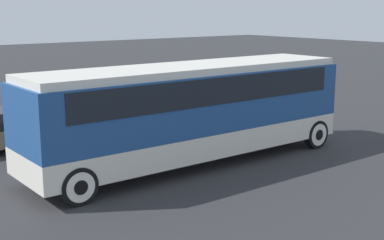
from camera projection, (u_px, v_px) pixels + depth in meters
ground_plane at (192, 163)px, 17.13m from camera, size 120.00×120.00×0.00m
tour_bus at (194, 105)px, 16.80m from camera, size 10.99×2.64×3.17m
parked_car_near at (4, 130)px, 18.63m from camera, size 4.22×1.84×1.44m
parked_car_mid at (199, 104)px, 23.50m from camera, size 4.33×1.80×1.48m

